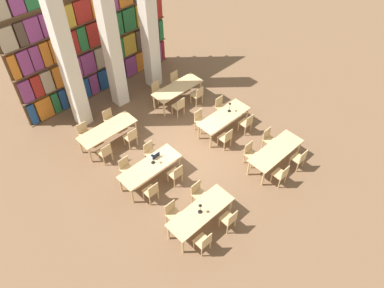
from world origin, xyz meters
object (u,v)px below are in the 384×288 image
Objects in this scene: chair_2 at (229,219)px; reading_table_1 at (276,152)px; chair_14 at (247,123)px; chair_22 at (198,95)px; chair_0 at (204,242)px; chair_6 at (299,158)px; pillar_left at (67,58)px; chair_13 at (200,120)px; chair_17 at (85,133)px; chair_11 at (151,152)px; chair_16 at (105,152)px; chair_19 at (110,119)px; chair_15 at (221,106)px; chair_23 at (176,80)px; pillar_center at (110,39)px; pillar_right at (149,23)px; chair_4 at (281,174)px; laptop at (155,156)px; desk_lamp_2 at (230,105)px; chair_21 at (157,91)px; reading_table_0 at (201,213)px; chair_9 at (126,168)px; reading_table_2 at (150,168)px; reading_table_5 at (178,89)px; chair_10 at (176,174)px; reading_table_3 at (224,117)px; reading_table_4 at (108,131)px; desk_lamp_0 at (200,207)px; chair_18 at (131,137)px; chair_1 at (173,213)px; chair_12 at (226,138)px; desk_lamp_1 at (152,157)px; chair_7 at (269,139)px; chair_3 at (198,193)px.

chair_2 reaches higher than reading_table_1.
chair_14 is 2.57m from chair_22.
chair_0 is 1.00× the size of chair_6.
chair_13 is (3.12, -3.58, -2.52)m from pillar_left.
chair_11 is at bearing 115.23° from chair_17.
chair_16 is 1.79m from chair_19.
reading_table_1 is at bearing 8.97° from chair_0.
chair_15 is 1.00× the size of chair_23.
pillar_right is at bearing 0.00° from pillar_center.
pillar_center reaches higher than chair_11.
laptop is at bearing 129.05° from chair_4.
desk_lamp_2 is (-0.22, 0.73, 0.57)m from chair_14.
chair_21 is (-1.00, 3.21, -0.57)m from desk_lamp_2.
pillar_right is 2.68× the size of reading_table_0.
chair_6 is 6.93m from chair_16.
chair_9 is at bearing -165.36° from chair_22.
desk_lamp_2 is at bearing 107.26° from chair_21.
reading_table_2 is at bearing 38.52° from chair_23.
chair_22 is at bearing -53.15° from reading_table_5.
reading_table_0 is 6.51m from chair_21.
pillar_center is 6.76× the size of chair_2.
chair_10 is 0.96m from laptop.
reading_table_0 is 6.22m from reading_table_5.
reading_table_5 is (1.79, -1.70, -2.32)m from pillar_center.
chair_23 reaches higher than reading_table_3.
laptop reaches higher than chair_21.
reading_table_1 is 6.21m from reading_table_4.
pillar_center is at bearing 74.68° from desk_lamp_0.
chair_10 is 2.50m from chair_18.
chair_1 and chair_12 have the same top height.
chair_0 is 1.37m from chair_1.
desk_lamp_1 is at bearing -86.98° from pillar_left.
chair_7 is at bearing 145.53° from chair_11.
pillar_center reaches higher than chair_23.
chair_3 is at bearing 50.89° from chair_0.
chair_17 is at bearing 127.09° from chair_6.
chair_10 and chair_13 have the same top height.
chair_12 is at bearing -98.93° from reading_table_5.
chair_19 is (-3.11, -1.09, -2.52)m from pillar_right.
pillar_right is 6.76× the size of chair_17.
chair_11 is at bearing -90.46° from chair_3.
desk_lamp_2 is 5.00m from chair_16.
chair_15 is (0.57, 3.19, -0.19)m from reading_table_1.
desk_lamp_2 is at bearing 0.31° from desk_lamp_1.
chair_19 is at bearing 133.98° from chair_14.
chair_22 is at bearing 127.75° from chair_21.
chair_9 is (-0.46, 3.17, -0.54)m from desk_lamp_0.
chair_9 is 5.29m from chair_23.
chair_21 is at bearing -64.56° from chair_15.
chair_23 is (2.30, -1.01, -2.52)m from pillar_center.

